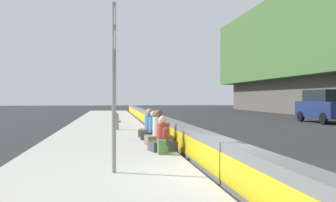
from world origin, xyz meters
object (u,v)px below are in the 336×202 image
seated_person_foreground (163,140)px  parked_car_fourth (324,106)px  seated_person_middle (159,134)px  route_sign_post (114,75)px  seated_person_rear (154,131)px  seated_person_far (149,128)px  backpack (162,147)px  fire_hydrant (116,121)px

seated_person_foreground → parked_car_fourth: (12.88, -13.03, 0.72)m
seated_person_middle → parked_car_fourth: bearing=-48.4°
seated_person_foreground → parked_car_fourth: size_ratio=0.22×
route_sign_post → seated_person_middle: route_sign_post is taller
seated_person_rear → seated_person_far: seated_person_far is taller
route_sign_post → parked_car_fourth: size_ratio=0.74×
seated_person_foreground → backpack: size_ratio=2.62×
fire_hydrant → seated_person_rear: (-4.96, -1.31, -0.10)m
seated_person_foreground → seated_person_far: size_ratio=0.92×
seated_person_far → seated_person_foreground: bearing=179.6°
seated_person_rear → seated_person_far: (1.33, 0.03, 0.01)m
parked_car_fourth → seated_person_rear: bearing=127.7°
seated_person_far → parked_car_fourth: bearing=-56.2°
fire_hydrant → parked_car_fourth: 15.17m
seated_person_middle → seated_person_far: seated_person_middle is taller
route_sign_post → seated_person_middle: (4.48, -1.52, -1.70)m
seated_person_middle → seated_person_far: 2.81m
seated_person_far → seated_person_rear: bearing=-178.7°
fire_hydrant → backpack: size_ratio=2.20×
route_sign_post → seated_person_foreground: size_ratio=3.43×
route_sign_post → parked_car_fourth: route_sign_post is taller
fire_hydrant → parked_car_fourth: (5.06, -14.29, 0.60)m
fire_hydrant → seated_person_middle: (-6.44, -1.32, -0.07)m
fire_hydrant → parked_car_fourth: bearing=-70.5°
fire_hydrant → seated_person_rear: seated_person_rear is taller
seated_person_middle → route_sign_post: bearing=161.3°
seated_person_rear → route_sign_post: bearing=165.7°
seated_person_middle → seated_person_rear: seated_person_middle is taller
backpack → parked_car_fourth: size_ratio=0.08×
seated_person_foreground → seated_person_far: 4.19m
fire_hydrant → route_sign_post: bearing=179.0°
parked_car_fourth → seated_person_foreground: bearing=134.7°
seated_person_middle → seated_person_far: (2.81, 0.03, -0.02)m
fire_hydrant → parked_car_fourth: parked_car_fourth is taller
seated_person_middle → seated_person_rear: 1.48m
seated_person_foreground → seated_person_rear: (2.86, -0.06, 0.02)m
seated_person_middle → fire_hydrant: bearing=11.5°
route_sign_post → seated_person_far: 7.63m
seated_person_far → backpack: size_ratio=2.86×
seated_person_foreground → fire_hydrant: bearing=9.1°
seated_person_foreground → seated_person_rear: size_ratio=0.95×
route_sign_post → backpack: route_sign_post is taller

